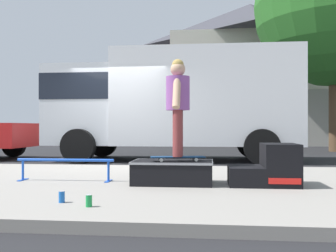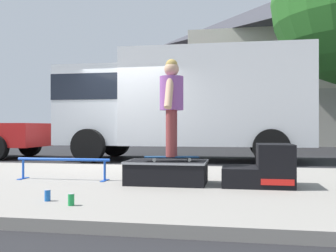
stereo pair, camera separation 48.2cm
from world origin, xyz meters
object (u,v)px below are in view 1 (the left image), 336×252
object	(u,v)px
skate_box	(173,171)
box_truck	(171,101)
skateboard	(178,157)
soda_can_b	(89,201)
kicker_ramp	(269,168)
grind_rail	(65,164)
soda_can	(62,197)
skater_kid	(178,99)

from	to	relation	value
skate_box	box_truck	world-z (taller)	box_truck
skate_box	skateboard	size ratio (longest dim) A/B	1.44
skateboard	box_truck	xyz separation A→B (m)	(-0.62, 5.41, 1.19)
soda_can_b	box_truck	bearing A→B (deg)	88.60
kicker_ramp	grind_rail	bearing A→B (deg)	177.64
grind_rail	soda_can	xyz separation A→B (m)	(0.60, -1.67, -0.19)
skater_kid	soda_can	size ratio (longest dim) A/B	11.14
skate_box	soda_can_b	bearing A→B (deg)	-112.31
soda_can	soda_can_b	world-z (taller)	same
grind_rail	box_truck	distance (m)	5.52
skate_box	soda_can	distance (m)	1.88
grind_rail	box_truck	world-z (taller)	box_truck
skateboard	soda_can	bearing A→B (deg)	-127.75
soda_can	soda_can_b	xyz separation A→B (m)	(0.36, -0.19, 0.00)
grind_rail	soda_can	world-z (taller)	grind_rail
skateboard	skater_kid	xyz separation A→B (m)	(-0.00, 0.00, 0.84)
soda_can	box_truck	distance (m)	7.09
soda_can	box_truck	xyz separation A→B (m)	(0.54, 6.90, 1.52)
skate_box	kicker_ramp	distance (m)	1.38
skate_box	soda_can_b	size ratio (longest dim) A/B	9.20
skateboard	skater_kid	size ratio (longest dim) A/B	0.57
skate_box	box_truck	size ratio (longest dim) A/B	0.17
skater_kid	box_truck	xyz separation A→B (m)	(-0.62, 5.41, 0.35)
skate_box	kicker_ramp	size ratio (longest dim) A/B	1.20
box_truck	kicker_ramp	bearing A→B (deg)	-70.36
soda_can_b	grind_rail	bearing A→B (deg)	117.33
skate_box	skater_kid	distance (m)	1.05
kicker_ramp	skateboard	size ratio (longest dim) A/B	1.20
skater_kid	soda_can_b	xyz separation A→B (m)	(-0.79, -1.68, -1.16)
skate_box	soda_can_b	xyz separation A→B (m)	(-0.71, -1.73, -0.12)
kicker_ramp	grind_rail	xyz separation A→B (m)	(-3.05, 0.13, 0.01)
grind_rail	kicker_ramp	bearing A→B (deg)	-2.36
soda_can_b	box_truck	distance (m)	7.25
skater_kid	soda_can	distance (m)	2.21
skateboard	skater_kid	world-z (taller)	skater_kid
box_truck	soda_can	bearing A→B (deg)	-94.45
grind_rail	soda_can	distance (m)	1.78
grind_rail	soda_can_b	world-z (taller)	grind_rail
grind_rail	skater_kid	distance (m)	2.01
skateboard	box_truck	distance (m)	5.58
skate_box	grind_rail	bearing A→B (deg)	175.71
skate_box	skateboard	world-z (taller)	skateboard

